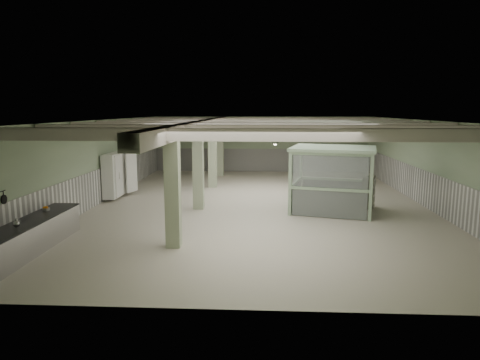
{
  "coord_description": "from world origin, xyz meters",
  "views": [
    {
      "loc": [
        0.12,
        -18.15,
        4.02
      ],
      "look_at": [
        -0.76,
        -1.56,
        1.3
      ],
      "focal_mm": 32.0,
      "sensor_mm": 36.0,
      "label": 1
    }
  ],
  "objects_px": {
    "walkin_cooler": "(116,177)",
    "guard_booth": "(333,168)",
    "prep_counter": "(23,239)",
    "filing_cabinet": "(369,192)"
  },
  "relations": [
    {
      "from": "walkin_cooler",
      "to": "filing_cabinet",
      "type": "relative_size",
      "value": 1.59
    },
    {
      "from": "guard_booth",
      "to": "filing_cabinet",
      "type": "distance_m",
      "value": 2.01
    },
    {
      "from": "guard_booth",
      "to": "filing_cabinet",
      "type": "bearing_deg",
      "value": 34.3
    },
    {
      "from": "guard_booth",
      "to": "prep_counter",
      "type": "bearing_deg",
      "value": -134.25
    },
    {
      "from": "prep_counter",
      "to": "filing_cabinet",
      "type": "height_order",
      "value": "filing_cabinet"
    },
    {
      "from": "walkin_cooler",
      "to": "guard_booth",
      "type": "relative_size",
      "value": 0.57
    },
    {
      "from": "prep_counter",
      "to": "filing_cabinet",
      "type": "xyz_separation_m",
      "value": [
        11.05,
        6.44,
        0.22
      ]
    },
    {
      "from": "walkin_cooler",
      "to": "filing_cabinet",
      "type": "xyz_separation_m",
      "value": [
        11.13,
        -1.57,
        -0.31
      ]
    },
    {
      "from": "walkin_cooler",
      "to": "guard_booth",
      "type": "height_order",
      "value": "guard_booth"
    },
    {
      "from": "prep_counter",
      "to": "walkin_cooler",
      "type": "xyz_separation_m",
      "value": [
        -0.08,
        8.0,
        0.53
      ]
    }
  ]
}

